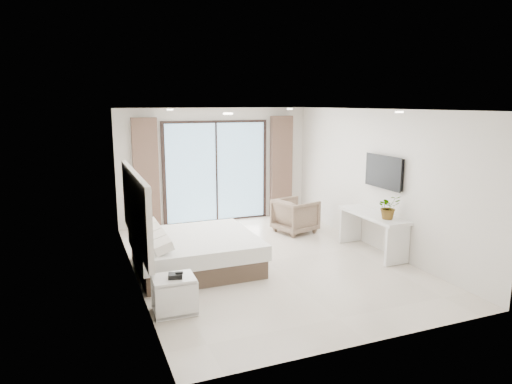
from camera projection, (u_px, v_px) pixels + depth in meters
ground at (267, 261)px, 8.25m from camera, size 6.20×6.20×0.00m
room_shell at (242, 169)px, 8.56m from camera, size 4.62×6.22×2.72m
bed at (194, 252)px, 7.83m from camera, size 2.02×1.92×0.70m
nightstand at (174, 295)px, 6.17m from camera, size 0.57×0.47×0.51m
phone at (175, 276)px, 6.08m from camera, size 0.22×0.19×0.06m
console_desk at (373, 224)px, 8.60m from camera, size 0.51×1.63×0.77m
plant at (388, 210)px, 8.13m from camera, size 0.47×0.50×0.34m
armchair at (295, 214)px, 10.02m from camera, size 0.92×0.95×0.82m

